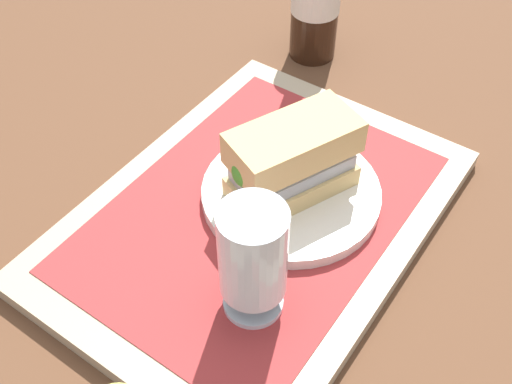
# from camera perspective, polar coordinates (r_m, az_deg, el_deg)

# --- Properties ---
(ground_plane) EXTENTS (3.00, 3.00, 0.00)m
(ground_plane) POSITION_cam_1_polar(r_m,az_deg,el_deg) (0.67, 0.00, -2.91)
(ground_plane) COLOR brown
(tray) EXTENTS (0.44, 0.32, 0.02)m
(tray) POSITION_cam_1_polar(r_m,az_deg,el_deg) (0.66, 0.00, -2.35)
(tray) COLOR tan
(tray) RESTS_ON ground_plane
(placemat) EXTENTS (0.38, 0.27, 0.00)m
(placemat) POSITION_cam_1_polar(r_m,az_deg,el_deg) (0.66, 0.00, -1.75)
(placemat) COLOR #9E2D2D
(placemat) RESTS_ON tray
(plate) EXTENTS (0.19, 0.19, 0.01)m
(plate) POSITION_cam_1_polar(r_m,az_deg,el_deg) (0.66, 3.21, -0.11)
(plate) COLOR silver
(plate) RESTS_ON placemat
(sandwich) EXTENTS (0.14, 0.11, 0.08)m
(sandwich) POSITION_cam_1_polar(r_m,az_deg,el_deg) (0.63, 3.14, 2.88)
(sandwich) COLOR tan
(sandwich) RESTS_ON plate
(beer_glass) EXTENTS (0.06, 0.06, 0.12)m
(beer_glass) POSITION_cam_1_polar(r_m,az_deg,el_deg) (0.53, -0.28, -6.19)
(beer_glass) COLOR silver
(beer_glass) RESTS_ON placemat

